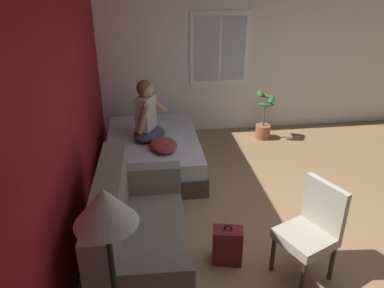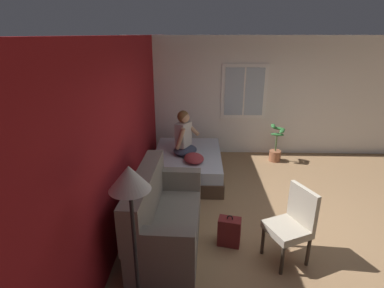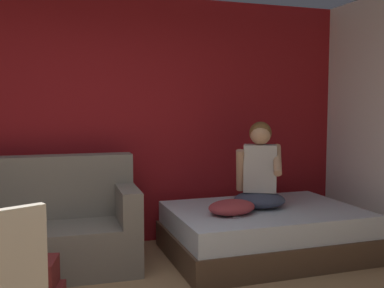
{
  "view_description": "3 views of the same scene",
  "coord_description": "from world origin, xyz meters",
  "px_view_note": "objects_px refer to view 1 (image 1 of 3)",
  "views": [
    {
      "loc": [
        -3.27,
        1.74,
        2.75
      ],
      "look_at": [
        0.65,
        1.21,
        0.88
      ],
      "focal_mm": 35.0,
      "sensor_mm": 36.0,
      "label": 1
    },
    {
      "loc": [
        -3.78,
        1.39,
        2.71
      ],
      "look_at": [
        0.57,
        1.51,
        1.12
      ],
      "focal_mm": 28.0,
      "sensor_mm": 36.0,
      "label": 2
    },
    {
      "loc": [
        -0.34,
        -2.38,
        1.53
      ],
      "look_at": [
        1.01,
        1.71,
        1.15
      ],
      "focal_mm": 42.0,
      "sensor_mm": 36.0,
      "label": 3
    }
  ],
  "objects_px": {
    "couch": "(137,238)",
    "side_chair": "(312,228)",
    "throw_pillow": "(164,145)",
    "backpack": "(227,245)",
    "potted_plant": "(264,122)",
    "bed": "(153,153)",
    "person_seated": "(147,116)",
    "floor_lamp": "(108,230)",
    "cell_phone": "(169,148)"
  },
  "relations": [
    {
      "from": "backpack",
      "to": "throw_pillow",
      "type": "relative_size",
      "value": 0.95
    },
    {
      "from": "side_chair",
      "to": "throw_pillow",
      "type": "relative_size",
      "value": 2.04
    },
    {
      "from": "side_chair",
      "to": "backpack",
      "type": "distance_m",
      "value": 0.85
    },
    {
      "from": "person_seated",
      "to": "bed",
      "type": "bearing_deg",
      "value": -68.11
    },
    {
      "from": "person_seated",
      "to": "floor_lamp",
      "type": "bearing_deg",
      "value": 175.21
    },
    {
      "from": "throw_pillow",
      "to": "couch",
      "type": "bearing_deg",
      "value": 167.48
    },
    {
      "from": "side_chair",
      "to": "potted_plant",
      "type": "distance_m",
      "value": 3.23
    },
    {
      "from": "floor_lamp",
      "to": "throw_pillow",
      "type": "bearing_deg",
      "value": -9.32
    },
    {
      "from": "person_seated",
      "to": "couch",
      "type": "bearing_deg",
      "value": 175.08
    },
    {
      "from": "couch",
      "to": "floor_lamp",
      "type": "relative_size",
      "value": 1.02
    },
    {
      "from": "cell_phone",
      "to": "couch",
      "type": "bearing_deg",
      "value": -170.44
    },
    {
      "from": "couch",
      "to": "side_chair",
      "type": "xyz_separation_m",
      "value": [
        -0.24,
        -1.64,
        0.14
      ]
    },
    {
      "from": "couch",
      "to": "backpack",
      "type": "height_order",
      "value": "couch"
    },
    {
      "from": "couch",
      "to": "potted_plant",
      "type": "distance_m",
      "value": 3.66
    },
    {
      "from": "bed",
      "to": "potted_plant",
      "type": "relative_size",
      "value": 2.27
    },
    {
      "from": "backpack",
      "to": "floor_lamp",
      "type": "xyz_separation_m",
      "value": [
        -1.19,
        1.0,
        1.24
      ]
    },
    {
      "from": "side_chair",
      "to": "backpack",
      "type": "xyz_separation_m",
      "value": [
        0.25,
        0.74,
        -0.34
      ]
    },
    {
      "from": "person_seated",
      "to": "throw_pillow",
      "type": "height_order",
      "value": "person_seated"
    },
    {
      "from": "backpack",
      "to": "person_seated",
      "type": "bearing_deg",
      "value": 18.95
    },
    {
      "from": "bed",
      "to": "side_chair",
      "type": "relative_size",
      "value": 1.97
    },
    {
      "from": "couch",
      "to": "cell_phone",
      "type": "height_order",
      "value": "couch"
    },
    {
      "from": "side_chair",
      "to": "potted_plant",
      "type": "bearing_deg",
      "value": -9.91
    },
    {
      "from": "side_chair",
      "to": "throw_pillow",
      "type": "xyz_separation_m",
      "value": [
        1.96,
        1.26,
        0.02
      ]
    },
    {
      "from": "bed",
      "to": "throw_pillow",
      "type": "relative_size",
      "value": 4.01
    },
    {
      "from": "floor_lamp",
      "to": "potted_plant",
      "type": "relative_size",
      "value": 2.0
    },
    {
      "from": "side_chair",
      "to": "backpack",
      "type": "height_order",
      "value": "side_chair"
    },
    {
      "from": "cell_phone",
      "to": "throw_pillow",
      "type": "bearing_deg",
      "value": 126.74
    },
    {
      "from": "couch",
      "to": "backpack",
      "type": "relative_size",
      "value": 3.77
    },
    {
      "from": "floor_lamp",
      "to": "side_chair",
      "type": "bearing_deg",
      "value": -61.59
    },
    {
      "from": "bed",
      "to": "backpack",
      "type": "xyz_separation_m",
      "value": [
        -2.12,
        -0.66,
        -0.04
      ]
    },
    {
      "from": "couch",
      "to": "side_chair",
      "type": "distance_m",
      "value": 1.67
    },
    {
      "from": "cell_phone",
      "to": "floor_lamp",
      "type": "bearing_deg",
      "value": -166.41
    },
    {
      "from": "potted_plant",
      "to": "person_seated",
      "type": "bearing_deg",
      "value": 112.23
    },
    {
      "from": "backpack",
      "to": "floor_lamp",
      "type": "bearing_deg",
      "value": 140.11
    },
    {
      "from": "couch",
      "to": "person_seated",
      "type": "relative_size",
      "value": 1.97
    },
    {
      "from": "backpack",
      "to": "throw_pillow",
      "type": "height_order",
      "value": "throw_pillow"
    },
    {
      "from": "cell_phone",
      "to": "potted_plant",
      "type": "height_order",
      "value": "potted_plant"
    },
    {
      "from": "throw_pillow",
      "to": "floor_lamp",
      "type": "relative_size",
      "value": 0.28
    },
    {
      "from": "bed",
      "to": "potted_plant",
      "type": "xyz_separation_m",
      "value": [
        0.8,
        -1.96,
        0.07
      ]
    },
    {
      "from": "floor_lamp",
      "to": "potted_plant",
      "type": "distance_m",
      "value": 4.84
    },
    {
      "from": "couch",
      "to": "cell_phone",
      "type": "xyz_separation_m",
      "value": [
        1.73,
        -0.45,
        0.09
      ]
    },
    {
      "from": "floor_lamp",
      "to": "cell_phone",
      "type": "bearing_deg",
      "value": -10.66
    },
    {
      "from": "side_chair",
      "to": "cell_phone",
      "type": "bearing_deg",
      "value": 31.05
    },
    {
      "from": "person_seated",
      "to": "potted_plant",
      "type": "height_order",
      "value": "person_seated"
    },
    {
      "from": "backpack",
      "to": "potted_plant",
      "type": "height_order",
      "value": "potted_plant"
    },
    {
      "from": "couch",
      "to": "person_seated",
      "type": "xyz_separation_m",
      "value": [
        2.11,
        -0.18,
        0.44
      ]
    },
    {
      "from": "cell_phone",
      "to": "potted_plant",
      "type": "xyz_separation_m",
      "value": [
        1.2,
        -1.74,
        -0.18
      ]
    },
    {
      "from": "backpack",
      "to": "potted_plant",
      "type": "xyz_separation_m",
      "value": [
        2.92,
        -1.3,
        0.11
      ]
    },
    {
      "from": "person_seated",
      "to": "potted_plant",
      "type": "distance_m",
      "value": 2.24
    },
    {
      "from": "couch",
      "to": "floor_lamp",
      "type": "distance_m",
      "value": 1.57
    }
  ]
}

